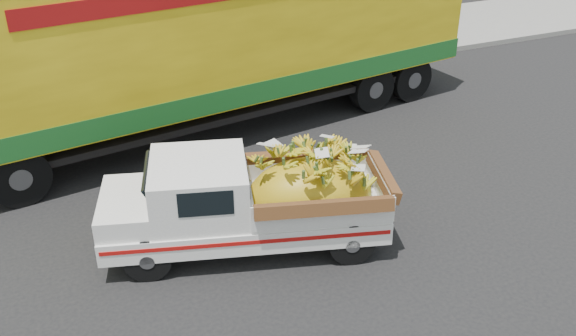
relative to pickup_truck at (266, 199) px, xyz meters
name	(u,v)px	position (x,y,z in m)	size (l,w,h in m)	color
ground	(200,260)	(-1.16, -0.02, -0.84)	(100.00, 100.00, 0.00)	black
curb	(115,100)	(-1.16, 7.03, -0.76)	(60.00, 0.25, 0.15)	gray
sidewalk	(101,73)	(-1.16, 9.13, -0.77)	(60.00, 4.00, 0.14)	gray
pickup_truck	(266,199)	(0.00, 0.00, 0.00)	(4.71, 2.78, 1.56)	black
semi_trailer	(218,36)	(0.78, 4.58, 1.29)	(12.06, 4.23, 3.80)	black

